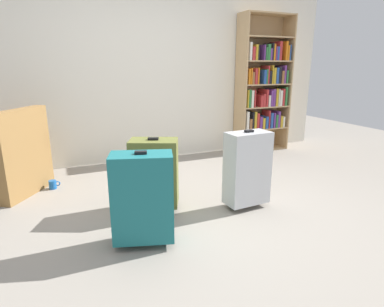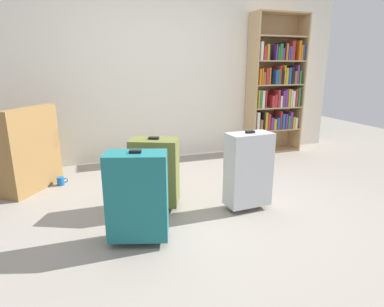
% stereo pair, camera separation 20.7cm
% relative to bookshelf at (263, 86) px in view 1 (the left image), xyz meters
% --- Properties ---
extents(ground_plane, '(10.33, 10.33, 0.00)m').
position_rel_bookshelf_xyz_m(ground_plane, '(-1.88, -1.92, -1.00)').
color(ground_plane, gray).
extents(back_wall, '(5.90, 0.10, 2.60)m').
position_rel_bookshelf_xyz_m(back_wall, '(-1.88, 0.23, 0.30)').
color(back_wall, silver).
rests_on(back_wall, ground).
extents(bookshelf, '(0.84, 0.33, 2.05)m').
position_rel_bookshelf_xyz_m(bookshelf, '(0.00, 0.00, 0.00)').
color(bookshelf, tan).
rests_on(bookshelf, ground).
extents(armchair, '(0.97, 0.97, 0.90)m').
position_rel_bookshelf_xyz_m(armchair, '(-3.55, -0.50, -0.69)').
color(armchair, olive).
rests_on(armchair, ground).
extents(mug, '(0.12, 0.08, 0.10)m').
position_rel_bookshelf_xyz_m(mug, '(-3.12, -0.58, -0.95)').
color(mug, '#1959A5').
rests_on(mug, ground).
extents(suitcase_silver, '(0.42, 0.25, 0.75)m').
position_rel_bookshelf_xyz_m(suitcase_silver, '(-1.41, -1.81, -0.61)').
color(suitcase_silver, '#B7BABF').
rests_on(suitcase_silver, ground).
extents(suitcase_teal, '(0.50, 0.36, 0.73)m').
position_rel_bookshelf_xyz_m(suitcase_teal, '(-2.48, -2.08, -0.62)').
color(suitcase_teal, '#19666B').
rests_on(suitcase_teal, ground).
extents(suitcase_olive, '(0.50, 0.41, 0.69)m').
position_rel_bookshelf_xyz_m(suitcase_olive, '(-2.22, -1.51, -0.64)').
color(suitcase_olive, brown).
rests_on(suitcase_olive, ground).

